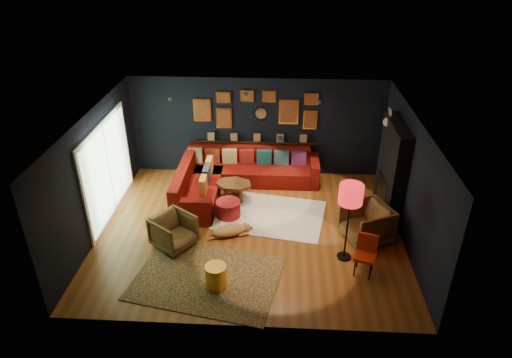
# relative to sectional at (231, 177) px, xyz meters

# --- Properties ---
(floor) EXTENTS (6.50, 6.50, 0.00)m
(floor) POSITION_rel_sectional_xyz_m (0.61, -1.81, -0.32)
(floor) COLOR brown
(floor) RESTS_ON ground
(room_walls) EXTENTS (6.50, 6.50, 6.50)m
(room_walls) POSITION_rel_sectional_xyz_m (0.61, -1.81, 1.27)
(room_walls) COLOR black
(room_walls) RESTS_ON ground
(sectional) EXTENTS (3.41, 2.69, 0.86)m
(sectional) POSITION_rel_sectional_xyz_m (0.00, 0.00, 0.00)
(sectional) COLOR maroon
(sectional) RESTS_ON ground
(ledge) EXTENTS (3.20, 0.12, 0.04)m
(ledge) POSITION_rel_sectional_xyz_m (0.61, 0.87, 0.60)
(ledge) COLOR black
(ledge) RESTS_ON room_walls
(gallery_wall) EXTENTS (3.15, 0.04, 1.02)m
(gallery_wall) POSITION_rel_sectional_xyz_m (0.60, 0.91, 1.48)
(gallery_wall) COLOR gold
(gallery_wall) RESTS_ON room_walls
(sunburst_mirror) EXTENTS (0.47, 0.16, 0.47)m
(sunburst_mirror) POSITION_rel_sectional_xyz_m (0.71, 0.91, 1.38)
(sunburst_mirror) COLOR silver
(sunburst_mirror) RESTS_ON room_walls
(fireplace) EXTENTS (0.31, 1.60, 2.20)m
(fireplace) POSITION_rel_sectional_xyz_m (3.71, -0.91, 0.70)
(fireplace) COLOR black
(fireplace) RESTS_ON ground
(deer_head) EXTENTS (0.50, 0.28, 0.45)m
(deer_head) POSITION_rel_sectional_xyz_m (3.75, -0.41, 1.73)
(deer_head) COLOR white
(deer_head) RESTS_ON fireplace
(sliding_door) EXTENTS (0.06, 2.80, 2.20)m
(sliding_door) POSITION_rel_sectional_xyz_m (-2.60, -1.21, 0.78)
(sliding_door) COLOR white
(sliding_door) RESTS_ON ground
(ceiling_spots) EXTENTS (3.30, 2.50, 0.06)m
(ceiling_spots) POSITION_rel_sectional_xyz_m (0.61, -1.01, 2.24)
(ceiling_spots) COLOR black
(ceiling_spots) RESTS_ON room_walls
(shag_rug) EXTENTS (2.67, 2.14, 0.03)m
(shag_rug) POSITION_rel_sectional_xyz_m (1.03, -1.21, -0.31)
(shag_rug) COLOR silver
(shag_rug) RESTS_ON ground
(leopard_rug) EXTENTS (2.99, 2.39, 0.02)m
(leopard_rug) POSITION_rel_sectional_xyz_m (-0.10, -3.42, -0.32)
(leopard_rug) COLOR tan
(leopard_rug) RESTS_ON ground
(coffee_table) EXTENTS (0.95, 0.76, 0.44)m
(coffee_table) POSITION_rel_sectional_xyz_m (0.14, -0.56, 0.06)
(coffee_table) COLOR brown
(coffee_table) RESTS_ON shag_rug
(pouf) EXTENTS (0.56, 0.56, 0.37)m
(pouf) POSITION_rel_sectional_xyz_m (0.08, -1.29, -0.11)
(pouf) COLOR maroon
(pouf) RESTS_ON shag_rug
(armchair_left) EXTENTS (1.01, 1.02, 0.77)m
(armchair_left) POSITION_rel_sectional_xyz_m (-0.92, -2.44, 0.06)
(armchair_left) COLOR #BA8842
(armchair_left) RESTS_ON ground
(armchair_right) EXTENTS (1.10, 1.13, 0.90)m
(armchair_right) POSITION_rel_sectional_xyz_m (3.06, -2.00, 0.13)
(armchair_right) COLOR #BA8842
(armchair_right) RESTS_ON ground
(gold_stool) EXTENTS (0.39, 0.39, 0.49)m
(gold_stool) POSITION_rel_sectional_xyz_m (0.11, -3.65, -0.08)
(gold_stool) COLOR gold
(gold_stool) RESTS_ON ground
(orange_chair) EXTENTS (0.48, 0.48, 0.81)m
(orange_chair) POSITION_rel_sectional_xyz_m (2.89, -3.04, 0.15)
(orange_chair) COLOR black
(orange_chair) RESTS_ON ground
(floor_lamp) EXTENTS (0.46, 0.46, 1.67)m
(floor_lamp) POSITION_rel_sectional_xyz_m (2.56, -2.64, 1.09)
(floor_lamp) COLOR black
(floor_lamp) RESTS_ON ground
(dog) EXTENTS (1.15, 0.85, 0.33)m
(dog) POSITION_rel_sectional_xyz_m (0.19, -2.03, -0.14)
(dog) COLOR #C38B45
(dog) RESTS_ON leopard_rug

